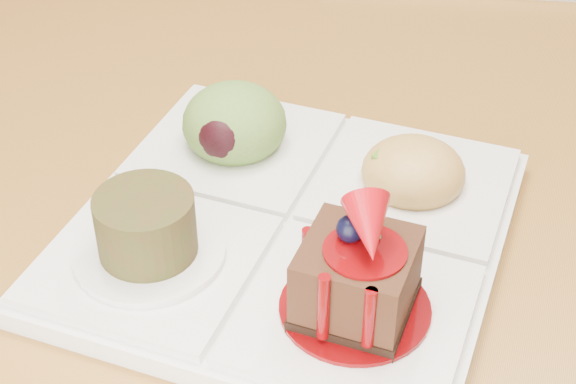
% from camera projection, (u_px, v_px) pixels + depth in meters
% --- Properties ---
extents(ground, '(6.00, 6.00, 0.00)m').
position_uv_depth(ground, '(407.00, 297.00, 1.53)').
color(ground, '#502F17').
extents(sampler_plate, '(0.24, 0.24, 0.09)m').
position_uv_depth(sampler_plate, '(287.00, 211.00, 0.49)').
color(sampler_plate, silver).
rests_on(sampler_plate, dining_table).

